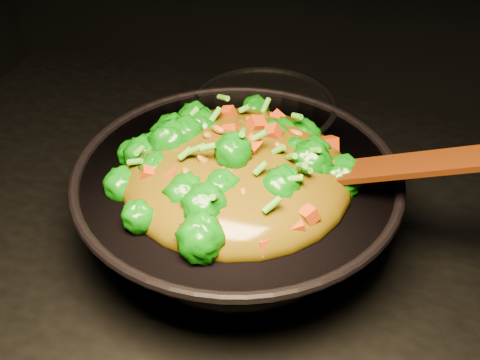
% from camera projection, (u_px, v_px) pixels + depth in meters
% --- Properties ---
extents(wok, '(0.45, 0.45, 0.11)m').
position_uv_depth(wok, '(237.00, 209.00, 0.81)').
color(wok, black).
rests_on(wok, stovetop).
extents(stir_fry, '(0.29, 0.29, 0.09)m').
position_uv_depth(stir_fry, '(237.00, 149.00, 0.74)').
color(stir_fry, '#0A6106').
rests_on(stir_fry, wok).
extents(spatula, '(0.25, 0.04, 0.11)m').
position_uv_depth(spatula, '(390.00, 167.00, 0.72)').
color(spatula, '#391506').
rests_on(spatula, wok).
extents(back_pot, '(0.22, 0.22, 0.11)m').
position_uv_depth(back_pot, '(263.00, 135.00, 0.93)').
color(back_pot, black).
rests_on(back_pot, stovetop).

